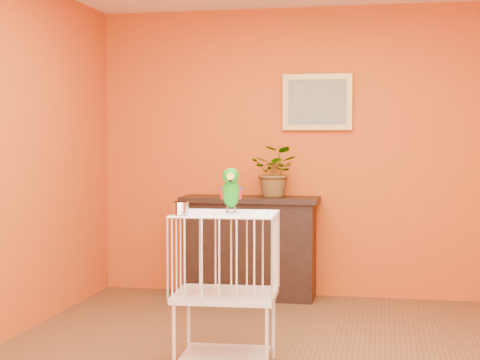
# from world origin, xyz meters

# --- Properties ---
(room_shell) EXTENTS (4.50, 4.50, 4.50)m
(room_shell) POSITION_xyz_m (0.00, 0.00, 1.58)
(room_shell) COLOR #D64214
(room_shell) RESTS_ON ground
(console_cabinet) EXTENTS (1.22, 0.44, 0.91)m
(console_cabinet) POSITION_xyz_m (-0.58, 2.04, 0.45)
(console_cabinet) COLOR black
(console_cabinet) RESTS_ON ground
(potted_plant) EXTENTS (0.48, 0.52, 0.35)m
(potted_plant) POSITION_xyz_m (-0.35, 2.00, 1.08)
(potted_plant) COLOR #26722D
(potted_plant) RESTS_ON console_cabinet
(framed_picture) EXTENTS (0.62, 0.04, 0.50)m
(framed_picture) POSITION_xyz_m (0.00, 2.22, 1.75)
(framed_picture) COLOR #AD873D
(framed_picture) RESTS_ON room_shell
(birdcage) EXTENTS (0.65, 0.51, 0.96)m
(birdcage) POSITION_xyz_m (-0.36, 0.02, 0.50)
(birdcage) COLOR white
(birdcage) RESTS_ON ground
(feed_cup) EXTENTS (0.11, 0.11, 0.08)m
(feed_cup) POSITION_xyz_m (-0.60, -0.17, 1.00)
(feed_cup) COLOR silver
(feed_cup) RESTS_ON birdcage
(parrot) EXTENTS (0.14, 0.25, 0.28)m
(parrot) POSITION_xyz_m (-0.34, 0.04, 1.10)
(parrot) COLOR #59544C
(parrot) RESTS_ON birdcage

